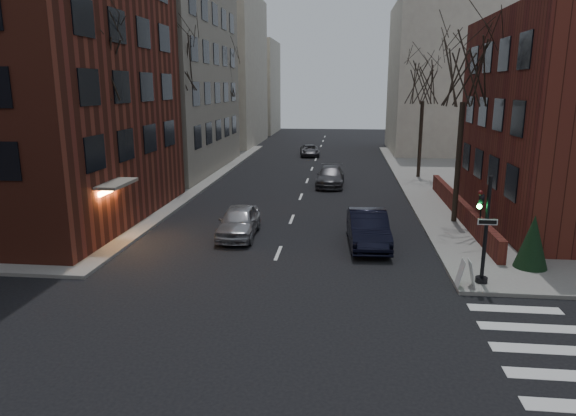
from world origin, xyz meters
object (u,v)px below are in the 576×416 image
object	(u,v)px
car_lane_silver	(239,221)
car_lane_gray	(330,176)
tree_left_c	(224,78)
tree_right_a	(465,70)
tree_right_b	(424,81)
streetlamp_near	(169,135)
parked_sedan	(368,229)
sandwich_board	(466,273)
traffic_signal	(484,237)
streetlamp_far	(235,117)
car_lane_far	(310,150)
evergreen_shrub	(533,242)
tree_left_a	(95,59)
tree_left_b	(177,61)

from	to	relation	value
car_lane_silver	car_lane_gray	distance (m)	14.27
tree_left_c	tree_right_a	size ratio (longest dim) A/B	1.00
tree_right_a	car_lane_silver	distance (m)	13.72
tree_right_b	streetlamp_near	bearing A→B (deg)	-149.53
parked_sedan	sandwich_board	bearing A→B (deg)	-60.19
tree_right_a	sandwich_board	size ratio (longest dim) A/B	9.58
traffic_signal	streetlamp_far	world-z (taller)	streetlamp_far
streetlamp_near	sandwich_board	bearing A→B (deg)	-41.05
tree_right_a	streetlamp_near	size ratio (longest dim) A/B	1.55
traffic_signal	tree_right_b	bearing A→B (deg)	87.85
car_lane_far	parked_sedan	bearing A→B (deg)	-87.25
evergreen_shrub	tree_left_a	bearing A→B (deg)	170.75
streetlamp_far	car_lane_far	world-z (taller)	streetlamp_far
parked_sedan	evergreen_shrub	size ratio (longest dim) A/B	2.28
tree_left_c	car_lane_gray	bearing A→B (deg)	-48.16
tree_right_a	tree_left_c	bearing A→B (deg)	128.66
sandwich_board	car_lane_silver	bearing A→B (deg)	149.25
sandwich_board	evergreen_shrub	distance (m)	3.92
streetlamp_far	evergreen_shrub	distance (m)	36.36
tree_left_b	car_lane_gray	bearing A→B (deg)	11.15
tree_right_b	car_lane_far	world-z (taller)	tree_right_b
tree_left_b	car_lane_far	distance (m)	21.92
tree_right_b	car_lane_gray	bearing A→B (deg)	-150.69
tree_left_c	tree_left_b	bearing A→B (deg)	-90.00
streetlamp_far	car_lane_far	distance (m)	8.66
car_lane_far	tree_left_a	bearing A→B (deg)	-110.67
tree_left_b	evergreen_shrub	size ratio (longest dim) A/B	4.99
traffic_signal	car_lane_silver	world-z (taller)	traffic_signal
parked_sedan	sandwich_board	size ratio (longest dim) A/B	4.87
tree_left_a	car_lane_gray	bearing A→B (deg)	52.93
car_lane_gray	sandwich_board	distance (m)	20.34
traffic_signal	evergreen_shrub	xyz separation A→B (m)	(2.42, 1.88, -0.68)
tree_left_b	car_lane_gray	distance (m)	13.61
tree_left_b	sandwich_board	distance (m)	25.17
tree_right_a	streetlamp_near	bearing A→B (deg)	166.76
traffic_signal	tree_left_a	xyz separation A→B (m)	(-16.74, 5.01, 6.56)
tree_right_a	evergreen_shrub	distance (m)	9.97
streetlamp_near	parked_sedan	size ratio (longest dim) A/B	1.27
car_lane_silver	tree_right_b	bearing A→B (deg)	56.27
tree_left_c	parked_sedan	world-z (taller)	tree_left_c
car_lane_far	sandwich_board	size ratio (longest dim) A/B	4.15
car_lane_silver	sandwich_board	bearing A→B (deg)	-33.33
traffic_signal	tree_right_b	world-z (taller)	tree_right_b
car_lane_silver	evergreen_shrub	bearing A→B (deg)	-17.24
streetlamp_far	parked_sedan	distance (m)	31.11
tree_left_c	car_lane_silver	distance (m)	27.37
car_lane_gray	car_lane_far	world-z (taller)	car_lane_gray
tree_left_c	tree_left_a	bearing A→B (deg)	-90.00
streetlamp_near	evergreen_shrub	size ratio (longest dim) A/B	2.90
tree_left_b	streetlamp_far	distance (m)	16.68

